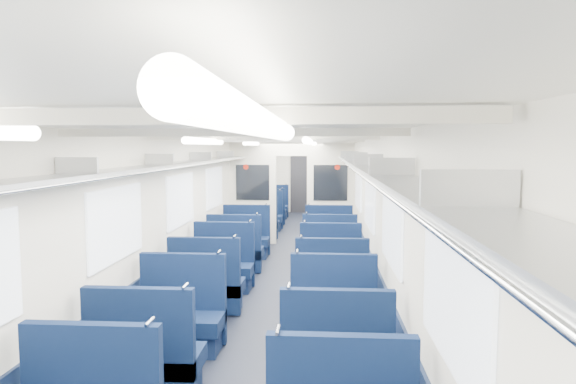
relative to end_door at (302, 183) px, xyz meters
name	(u,v)px	position (x,y,z in m)	size (l,w,h in m)	color
floor	(278,285)	(0.00, -8.94, -1.00)	(2.80, 18.00, 0.01)	black
ceiling	(278,137)	(0.00, -8.94, 1.35)	(2.80, 18.00, 0.01)	white
wall_left	(190,211)	(-1.40, -8.94, 0.18)	(0.02, 18.00, 2.35)	silver
dado_left	(192,262)	(-1.39, -8.94, -0.65)	(0.03, 17.90, 0.70)	#101B36
wall_right	(367,213)	(1.40, -8.94, 0.18)	(0.02, 18.00, 2.35)	silver
dado_right	(366,265)	(1.39, -8.94, -0.65)	(0.03, 17.90, 0.70)	#101B36
wall_far	(302,178)	(0.00, 0.06, 0.18)	(2.80, 0.02, 2.35)	silver
luggage_rack_left	(201,161)	(-1.21, -8.94, 0.97)	(0.36, 17.40, 0.18)	#B2B5BA
luggage_rack_right	(356,162)	(1.21, -8.94, 0.97)	(0.36, 17.40, 0.18)	#B2B5BA
windows	(275,200)	(0.00, -9.40, 0.42)	(2.78, 15.60, 0.75)	white
ceiling_fittings	(276,141)	(0.00, -9.20, 1.29)	(2.70, 16.06, 0.11)	silver
end_door	(302,183)	(0.00, 0.00, 0.00)	(0.75, 0.06, 2.00)	black
bulkhead	(291,190)	(0.00, -5.51, 0.23)	(2.80, 0.10, 2.35)	silver
seat_8	(145,363)	(-0.83, -12.63, -0.67)	(0.95, 0.52, 1.07)	#0D1D41
seat_9	(336,365)	(0.83, -12.56, -0.67)	(0.95, 0.52, 1.07)	#0D1D41
seat_10	(181,320)	(-0.83, -11.54, -0.67)	(0.95, 0.52, 1.07)	#0D1D41
seat_11	(334,321)	(0.83, -11.45, -0.67)	(0.95, 0.52, 1.07)	#0D1D41
seat_12	(207,288)	(-0.83, -10.30, -0.67)	(0.95, 0.52, 1.07)	#0D1D41
seat_13	(332,289)	(0.83, -10.24, -0.67)	(0.95, 0.52, 1.07)	#0D1D41
seat_14	(223,268)	(-0.83, -9.22, -0.67)	(0.95, 0.52, 1.07)	#0D1D41
seat_15	(330,270)	(0.83, -9.20, -0.67)	(0.95, 0.52, 1.07)	#0D1D41
seat_16	(235,253)	(-0.83, -8.11, -0.67)	(0.95, 0.52, 1.07)	#0D1D41
seat_17	(329,253)	(0.83, -7.95, -0.67)	(0.95, 0.52, 1.07)	#0D1D41
seat_18	(246,241)	(-0.83, -6.90, -0.67)	(0.95, 0.52, 1.07)	#0D1D41
seat_19	(329,241)	(0.83, -6.84, -0.67)	(0.95, 0.52, 1.07)	#0D1D41
seat_20	(259,225)	(-0.83, -4.88, -0.67)	(0.95, 0.52, 1.07)	#0D1D41
seat_21	(328,225)	(0.83, -4.72, -0.67)	(0.95, 0.52, 1.07)	#0D1D41
seat_22	(265,218)	(-0.83, -3.65, -0.67)	(0.95, 0.52, 1.07)	#0D1D41
seat_23	(327,219)	(0.83, -3.77, -0.67)	(0.95, 0.52, 1.07)	#0D1D41
seat_24	(269,213)	(-0.83, -2.63, -0.67)	(0.95, 0.52, 1.07)	#0D1D41
seat_25	(327,213)	(0.83, -2.54, -0.67)	(0.95, 0.52, 1.07)	#0D1D41
seat_26	(273,208)	(-0.83, -1.45, -0.67)	(0.95, 0.52, 1.07)	#0D1D41
seat_27	(327,208)	(0.83, -1.48, -0.67)	(0.95, 0.52, 1.07)	#0D1D41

